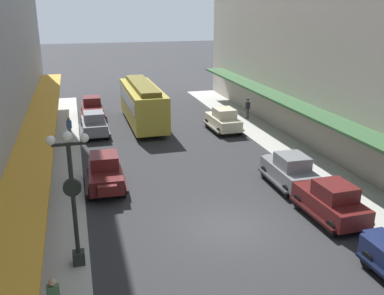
# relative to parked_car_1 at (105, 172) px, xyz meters

# --- Properties ---
(ground_plane) EXTENTS (200.00, 200.00, 0.00)m
(ground_plane) POSITION_rel_parked_car_1_xyz_m (4.85, -5.80, -0.94)
(ground_plane) COLOR #2D2D30
(sidewalk_left) EXTENTS (3.00, 60.00, 0.15)m
(sidewalk_left) POSITION_rel_parked_car_1_xyz_m (-2.65, -5.80, -0.87)
(sidewalk_left) COLOR #B7B5AD
(sidewalk_left) RESTS_ON ground
(sidewalk_right) EXTENTS (3.00, 60.00, 0.15)m
(sidewalk_right) POSITION_rel_parked_car_1_xyz_m (12.35, -5.80, -0.87)
(sidewalk_right) COLOR #B7B5AD
(sidewalk_right) RESTS_ON ground
(parked_car_1) EXTENTS (2.24, 4.30, 1.84)m
(parked_car_1) POSITION_rel_parked_car_1_xyz_m (0.00, 0.00, 0.00)
(parked_car_1) COLOR #591919
(parked_car_1) RESTS_ON ground
(parked_car_2) EXTENTS (2.15, 4.26, 1.84)m
(parked_car_2) POSITION_rel_parked_car_1_xyz_m (0.11, 15.56, 0.00)
(parked_car_2) COLOR #591919
(parked_car_2) RESTS_ON ground
(parked_car_3) EXTENTS (2.20, 4.28, 1.84)m
(parked_car_3) POSITION_rel_parked_car_1_xyz_m (-0.02, 10.18, 0.00)
(parked_car_3) COLOR slate
(parked_car_3) RESTS_ON ground
(parked_car_4) EXTENTS (2.25, 4.30, 1.84)m
(parked_car_4) POSITION_rel_parked_car_1_xyz_m (9.68, 8.74, 0.00)
(parked_car_4) COLOR beige
(parked_car_4) RESTS_ON ground
(parked_car_5) EXTENTS (2.19, 4.28, 1.84)m
(parked_car_5) POSITION_rel_parked_car_1_xyz_m (9.60, -2.34, 0.00)
(parked_car_5) COLOR slate
(parked_car_5) RESTS_ON ground
(parked_car_6) EXTENTS (2.25, 4.30, 1.84)m
(parked_car_6) POSITION_rel_parked_car_1_xyz_m (9.61, -6.29, 0.00)
(parked_car_6) COLOR #591919
(parked_car_6) RESTS_ON ground
(streetcar) EXTENTS (2.54, 9.60, 3.46)m
(streetcar) POSITION_rel_parked_car_1_xyz_m (3.99, 12.17, 0.96)
(streetcar) COLOR gold
(streetcar) RESTS_ON ground
(lamp_post_with_clock) EXTENTS (1.42, 0.44, 5.16)m
(lamp_post_with_clock) POSITION_rel_parked_car_1_xyz_m (-1.55, -7.20, 2.04)
(lamp_post_with_clock) COLOR black
(lamp_post_with_clock) RESTS_ON sidewalk_left
(fire_hydrant) EXTENTS (0.24, 0.24, 0.82)m
(fire_hydrant) POSITION_rel_parked_car_1_xyz_m (11.20, -1.54, -0.38)
(fire_hydrant) COLOR #B21E19
(fire_hydrant) RESTS_ON sidewalk_right
(pedestrian_0) EXTENTS (0.36, 0.28, 1.67)m
(pedestrian_0) POSITION_rel_parked_car_1_xyz_m (12.75, 11.29, 0.07)
(pedestrian_0) COLOR #4C4238
(pedestrian_0) RESTS_ON sidewalk_right
(pedestrian_2) EXTENTS (0.36, 0.24, 1.64)m
(pedestrian_2) POSITION_rel_parked_car_1_xyz_m (-3.08, 5.72, 0.05)
(pedestrian_2) COLOR #4C4238
(pedestrian_2) RESTS_ON sidewalk_left
(pedestrian_3) EXTENTS (0.36, 0.24, 1.64)m
(pedestrian_3) POSITION_rel_parked_car_1_xyz_m (-1.80, 9.04, 0.05)
(pedestrian_3) COLOR slate
(pedestrian_3) RESTS_ON sidewalk_left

